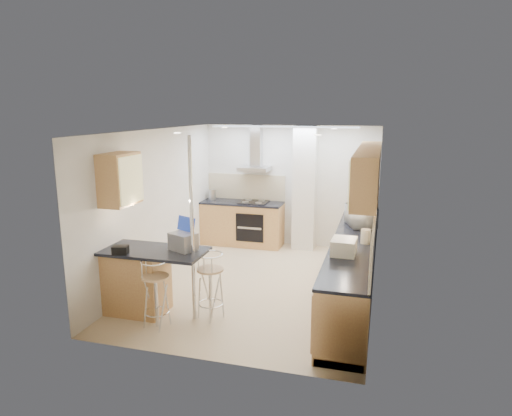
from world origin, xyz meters
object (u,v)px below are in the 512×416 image
(microwave, at_px, (361,216))
(bar_stool_end, at_px, (210,286))
(bar_stool_near, at_px, (156,294))
(bread_bin, at_px, (344,247))
(laptop, at_px, (183,242))

(microwave, relative_size, bar_stool_end, 0.65)
(microwave, relative_size, bar_stool_near, 0.65)
(bread_bin, bearing_deg, bar_stool_end, -162.17)
(bar_stool_near, bearing_deg, bar_stool_end, 22.49)
(bar_stool_near, relative_size, bread_bin, 2.31)
(microwave, bearing_deg, laptop, 113.10)
(laptop, height_order, bar_stool_end, laptop)
(bar_stool_end, xyz_separation_m, bread_bin, (1.73, 0.49, 0.56))
(microwave, height_order, bar_stool_near, microwave)
(bar_stool_end, bearing_deg, bread_bin, -68.84)
(bar_stool_near, distance_m, bar_stool_end, 0.73)
(microwave, xyz_separation_m, bar_stool_near, (-2.47, -2.51, -0.62))
(microwave, height_order, bread_bin, microwave)
(laptop, relative_size, bar_stool_end, 0.37)
(laptop, bearing_deg, bar_stool_end, 21.10)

